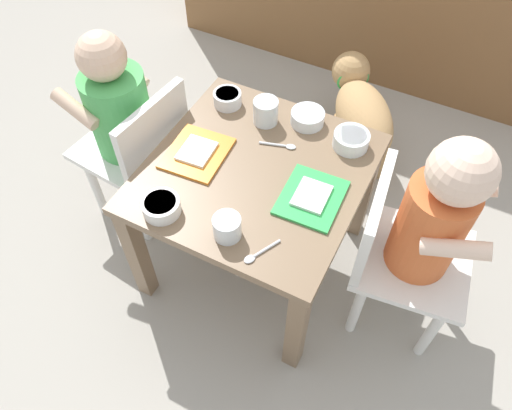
% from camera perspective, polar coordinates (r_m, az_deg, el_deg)
% --- Properties ---
extents(ground_plane, '(7.00, 7.00, 0.00)m').
position_cam_1_polar(ground_plane, '(1.61, 0.00, -5.98)').
color(ground_plane, '#9E998E').
extents(dining_table, '(0.55, 0.56, 0.42)m').
position_cam_1_polar(dining_table, '(1.32, 0.00, 1.98)').
color(dining_table, '#7A6047').
rests_on(dining_table, ground).
extents(seated_child_left, '(0.31, 0.31, 0.67)m').
position_cam_1_polar(seated_child_left, '(1.47, -15.11, 10.03)').
color(seated_child_left, white).
rests_on(seated_child_left, ground).
extents(seated_child_right, '(0.31, 0.31, 0.70)m').
position_cam_1_polar(seated_child_right, '(1.21, 19.05, -2.06)').
color(seated_child_right, white).
rests_on(seated_child_right, ground).
extents(dog, '(0.36, 0.44, 0.31)m').
position_cam_1_polar(dog, '(1.80, 11.95, 10.77)').
color(dog, tan).
rests_on(dog, ground).
extents(food_tray_left, '(0.16, 0.18, 0.02)m').
position_cam_1_polar(food_tray_left, '(1.31, -6.81, 6.02)').
color(food_tray_left, orange).
rests_on(food_tray_left, dining_table).
extents(food_tray_right, '(0.15, 0.18, 0.02)m').
position_cam_1_polar(food_tray_right, '(1.21, 6.40, 0.93)').
color(food_tray_right, green).
rests_on(food_tray_right, dining_table).
extents(water_cup_left, '(0.07, 0.07, 0.06)m').
position_cam_1_polar(water_cup_left, '(1.13, -3.34, -2.65)').
color(water_cup_left, white).
rests_on(water_cup_left, dining_table).
extents(water_cup_right, '(0.07, 0.07, 0.07)m').
position_cam_1_polar(water_cup_right, '(1.38, 1.12, 10.57)').
color(water_cup_right, white).
rests_on(water_cup_right, dining_table).
extents(veggie_bowl_near, '(0.09, 0.09, 0.04)m').
position_cam_1_polar(veggie_bowl_near, '(1.39, 5.96, 10.01)').
color(veggie_bowl_near, white).
rests_on(veggie_bowl_near, dining_table).
extents(veggie_bowl_far, '(0.08, 0.08, 0.04)m').
position_cam_1_polar(veggie_bowl_far, '(1.44, -3.31, 12.18)').
color(veggie_bowl_far, white).
rests_on(veggie_bowl_far, dining_table).
extents(cereal_bowl_right_side, '(0.10, 0.10, 0.04)m').
position_cam_1_polar(cereal_bowl_right_side, '(1.34, 10.89, 7.40)').
color(cereal_bowl_right_side, white).
rests_on(cereal_bowl_right_side, dining_table).
extents(cereal_bowl_left_side, '(0.09, 0.09, 0.04)m').
position_cam_1_polar(cereal_bowl_left_side, '(1.19, -10.87, -0.11)').
color(cereal_bowl_left_side, white).
rests_on(cereal_bowl_left_side, dining_table).
extents(spoon_by_left_tray, '(0.10, 0.04, 0.01)m').
position_cam_1_polar(spoon_by_left_tray, '(1.33, 2.96, 6.86)').
color(spoon_by_left_tray, silver).
rests_on(spoon_by_left_tray, dining_table).
extents(spoon_by_right_tray, '(0.06, 0.09, 0.01)m').
position_cam_1_polar(spoon_by_right_tray, '(1.11, 0.30, -5.61)').
color(spoon_by_right_tray, silver).
rests_on(spoon_by_right_tray, dining_table).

